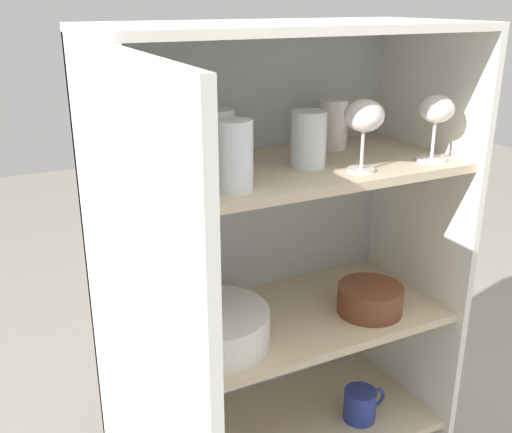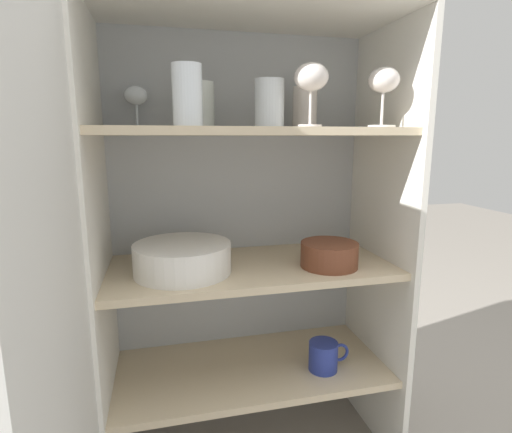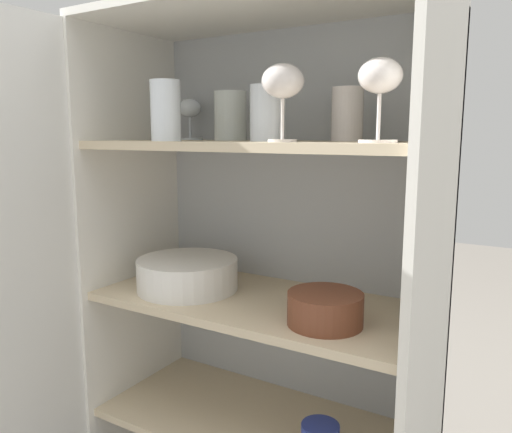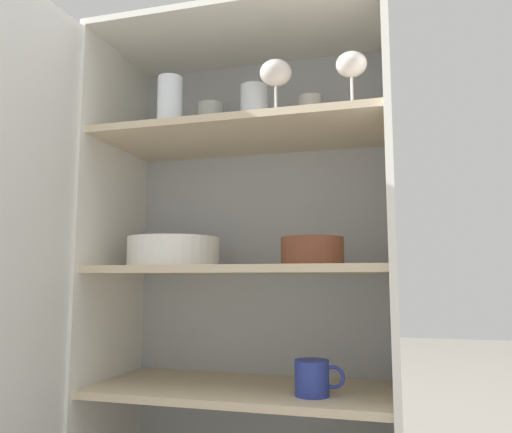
# 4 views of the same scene
# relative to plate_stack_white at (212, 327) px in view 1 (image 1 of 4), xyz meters

# --- Properties ---
(cupboard_back_panel) EXTENTS (0.82, 0.02, 1.26)m
(cupboard_back_panel) POSITION_rel_plate_stack_white_xyz_m (0.19, 0.22, -0.00)
(cupboard_back_panel) COLOR #B2B7BC
(cupboard_back_panel) RESTS_ON ground_plane
(cupboard_side_left) EXTENTS (0.02, 0.40, 1.26)m
(cupboard_side_left) POSITION_rel_plate_stack_white_xyz_m (-0.21, 0.03, -0.00)
(cupboard_side_left) COLOR white
(cupboard_side_left) RESTS_ON ground_plane
(cupboard_side_right) EXTENTS (0.02, 0.40, 1.26)m
(cupboard_side_right) POSITION_rel_plate_stack_white_xyz_m (0.60, 0.03, -0.00)
(cupboard_side_right) COLOR white
(cupboard_side_right) RESTS_ON ground_plane
(cupboard_top_panel) EXTENTS (0.82, 0.40, 0.02)m
(cupboard_top_panel) POSITION_rel_plate_stack_white_xyz_m (0.19, 0.03, 0.63)
(cupboard_top_panel) COLOR white
(cupboard_top_panel) RESTS_ON cupboard_side_left
(shelf_board_lower) EXTENTS (0.79, 0.36, 0.02)m
(shelf_board_lower) POSITION_rel_plate_stack_white_xyz_m (0.19, 0.03, -0.37)
(shelf_board_lower) COLOR beige
(shelf_board_middle) EXTENTS (0.79, 0.36, 0.02)m
(shelf_board_middle) POSITION_rel_plate_stack_white_xyz_m (0.19, 0.03, -0.05)
(shelf_board_middle) COLOR beige
(shelf_board_upper) EXTENTS (0.79, 0.36, 0.02)m
(shelf_board_upper) POSITION_rel_plate_stack_white_xyz_m (0.19, 0.03, 0.33)
(shelf_board_upper) COLOR beige
(tumbler_glass_0) EXTENTS (0.07, 0.07, 0.12)m
(tumbler_glass_0) POSITION_rel_plate_stack_white_xyz_m (0.38, 0.12, 0.40)
(tumbler_glass_0) COLOR silver
(tumbler_glass_0) RESTS_ON shelf_board_upper
(tumbler_glass_1) EXTENTS (0.07, 0.07, 0.14)m
(tumbler_glass_1) POSITION_rel_plate_stack_white_xyz_m (0.02, -0.09, 0.41)
(tumbler_glass_1) COLOR white
(tumbler_glass_1) RESTS_ON shelf_board_upper
(tumbler_glass_2) EXTENTS (0.08, 0.08, 0.12)m
(tumbler_glass_2) POSITION_rel_plate_stack_white_xyz_m (0.07, 0.11, 0.40)
(tumbler_glass_2) COLOR white
(tumbler_glass_2) RESTS_ON shelf_board_upper
(tumbler_glass_3) EXTENTS (0.08, 0.08, 0.12)m
(tumbler_glass_3) POSITION_rel_plate_stack_white_xyz_m (0.24, -0.00, 0.40)
(tumbler_glass_3) COLOR white
(tumbler_glass_3) RESTS_ON shelf_board_upper
(wine_glass_0) EXTENTS (0.08, 0.08, 0.15)m
(wine_glass_0) POSITION_rel_plate_stack_white_xyz_m (0.32, -0.08, 0.45)
(wine_glass_0) COLOR silver
(wine_glass_0) RESTS_ON shelf_board_upper
(wine_glass_1) EXTENTS (0.07, 0.07, 0.11)m
(wine_glass_1) POSITION_rel_plate_stack_white_xyz_m (-0.10, 0.15, 0.42)
(wine_glass_1) COLOR white
(wine_glass_1) RESTS_ON shelf_board_upper
(wine_glass_2) EXTENTS (0.08, 0.08, 0.15)m
(wine_glass_2) POSITION_rel_plate_stack_white_xyz_m (0.51, -0.09, 0.45)
(wine_glass_2) COLOR silver
(wine_glass_2) RESTS_ON shelf_board_upper
(plate_stack_white) EXTENTS (0.26, 0.26, 0.08)m
(plate_stack_white) POSITION_rel_plate_stack_white_xyz_m (0.00, 0.00, 0.00)
(plate_stack_white) COLOR white
(plate_stack_white) RESTS_ON shelf_board_middle
(mixing_bowl_large) EXTENTS (0.16, 0.16, 0.07)m
(mixing_bowl_large) POSITION_rel_plate_stack_white_xyz_m (0.40, -0.04, -0.00)
(mixing_bowl_large) COLOR brown
(mixing_bowl_large) RESTS_ON shelf_board_middle
(coffee_mug_primary) EXTENTS (0.12, 0.08, 0.09)m
(coffee_mug_primary) POSITION_rel_plate_stack_white_xyz_m (0.40, -0.04, -0.32)
(coffee_mug_primary) COLOR #283893
(coffee_mug_primary) RESTS_ON shelf_board_lower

